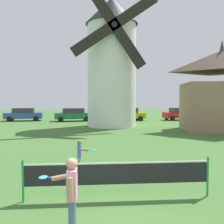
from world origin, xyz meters
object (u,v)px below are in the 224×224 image
Objects in this scene: parked_car_green at (73,114)px; parked_car_red at (180,114)px; tennis_net at (118,174)px; player_near at (71,191)px; parked_car_blue at (24,114)px; parked_car_mustard at (127,114)px; player_far at (80,153)px; chapel at (221,92)px; windmill at (112,61)px.

parked_car_red is (13.36, 0.46, -0.00)m from parked_car_green.
tennis_net is 3.30× the size of player_near.
parked_car_green is (6.09, -0.86, 0.00)m from parked_car_blue.
player_far is at bearing -102.65° from parked_car_mustard.
parked_car_red is at bearing 88.11° from chapel.
parked_car_mustard is (3.64, 23.92, 0.13)m from tennis_net.
windmill reaches higher than chapel.
player_near is at bearing -100.52° from parked_car_mustard.
windmill is 8.68m from parked_car_mustard.
parked_car_mustard is at bearing 79.48° from player_near.
parked_car_mustard is 1.06× the size of parked_car_red.
chapel is (8.84, -4.13, -3.08)m from windmill.
parked_car_red reaches higher than player_near.
windmill is 13.57m from parked_car_blue.
parked_car_blue is (-7.89, 21.93, 0.16)m from player_far.
chapel is (10.08, 13.55, 2.60)m from tennis_net.
chapel is (19.10, -11.08, 2.47)m from parked_car_blue.
parked_car_green is 1.09× the size of parked_car_red.
parked_car_mustard is 12.46m from chapel.
parked_car_red is (10.43, 24.22, 0.12)m from tennis_net.
parked_car_green is at bearing -8.05° from parked_car_blue.
parked_car_mustard is (4.74, 25.53, -0.04)m from player_near.
windmill is 12.57m from parked_car_red.
windmill reaches higher than player_near.
windmill is 2.99× the size of parked_car_red.
tennis_net is 4.35× the size of player_far.
parked_car_green is (-2.93, 23.76, 0.13)m from tennis_net.
parked_car_red is 0.56× the size of chapel.
player_far is 0.15× the size of chapel.
windmill is 10.23m from chapel.
chapel reaches higher than player_near.
parked_car_blue is 12.68m from parked_car_mustard.
windmill is 11.13× the size of player_far.
player_near is 25.44m from parked_car_green.
tennis_net is 26.37m from parked_car_red.
player_far is 24.43m from parked_car_red.
parked_car_mustard is 0.59× the size of chapel.
player_near is 27.40m from parked_car_blue.
tennis_net is 1.96m from player_near.
parked_car_red is at bearing 66.70° from tennis_net.
player_far is 0.25× the size of parked_car_mustard.
tennis_net is 1.07× the size of parked_car_green.
parked_car_green is (-1.81, 21.07, 0.16)m from player_far.
parked_car_green reaches higher than tennis_net.
windmill is 2.83× the size of parked_car_mustard.
player_near is at bearing -85.88° from parked_car_green.
parked_car_red is at bearing 35.43° from windmill.
tennis_net is 2.92m from player_far.
parked_car_green is 16.72m from chapel.
parked_car_mustard is at bearing 81.35° from tennis_net.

